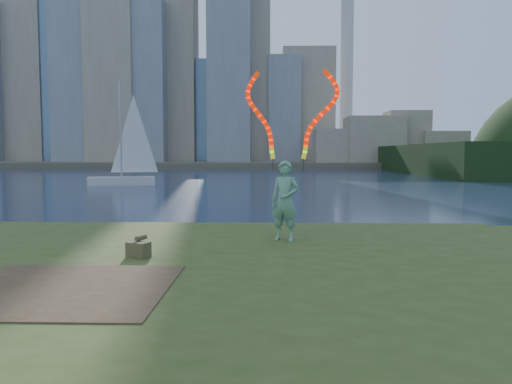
{
  "coord_description": "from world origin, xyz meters",
  "views": [
    {
      "loc": [
        0.89,
        -10.37,
        2.81
      ],
      "look_at": [
        0.59,
        1.0,
        1.92
      ],
      "focal_mm": 35.0,
      "sensor_mm": 36.0,
      "label": 1
    }
  ],
  "objects": [
    {
      "name": "dirt_patch",
      "position": [
        -2.2,
        -3.2,
        0.81
      ],
      "size": [
        3.2,
        3.0,
        0.02
      ],
      "primitive_type": "cube",
      "color": "#47331E",
      "rests_on": "grassy_knoll"
    },
    {
      "name": "canvas_bag",
      "position": [
        -1.64,
        -0.91,
        0.96
      ],
      "size": [
        0.49,
        0.56,
        0.4
      ],
      "rotation": [
        0.0,
        0.0,
        -0.41
      ],
      "color": "brown",
      "rests_on": "grassy_knoll"
    },
    {
      "name": "grassy_knoll",
      "position": [
        0.0,
        -2.3,
        0.34
      ],
      "size": [
        20.0,
        18.0,
        0.8
      ],
      "color": "#3A4A1A",
      "rests_on": "ground"
    },
    {
      "name": "ground",
      "position": [
        0.0,
        0.0,
        0.0
      ],
      "size": [
        320.0,
        320.0,
        0.0
      ],
      "primitive_type": "plane",
      "color": "#1A2741",
      "rests_on": "ground"
    },
    {
      "name": "far_shore",
      "position": [
        0.0,
        95.0,
        0.6
      ],
      "size": [
        320.0,
        40.0,
        1.2
      ],
      "primitive_type": "cube",
      "color": "#4C4738",
      "rests_on": "ground"
    },
    {
      "name": "woman_with_ribbons",
      "position": [
        1.27,
        1.04,
        2.19
      ],
      "size": [
        2.0,
        0.83,
        4.2
      ],
      "rotation": [
        0.0,
        0.0,
        -0.37
      ],
      "color": "#1E7547",
      "rests_on": "grassy_knoll"
    },
    {
      "name": "sailboat",
      "position": [
        -11.85,
        33.38,
        1.57
      ],
      "size": [
        6.05,
        3.32,
        9.15
      ],
      "rotation": [
        0.0,
        0.0,
        0.28
      ],
      "color": "beige",
      "rests_on": "ground"
    }
  ]
}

